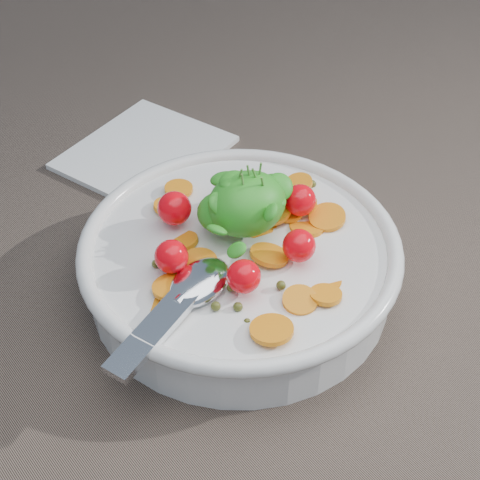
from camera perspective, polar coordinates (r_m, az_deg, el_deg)
ground at (r=0.55m, az=-0.54°, el=-4.03°), size 6.00×6.00×0.00m
bowl at (r=0.54m, az=-0.02°, el=-1.63°), size 0.25×0.23×0.10m
napkin at (r=0.69m, az=-7.39°, el=6.76°), size 0.17×0.15×0.01m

